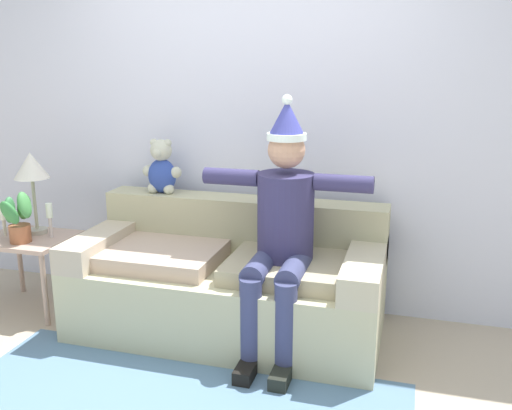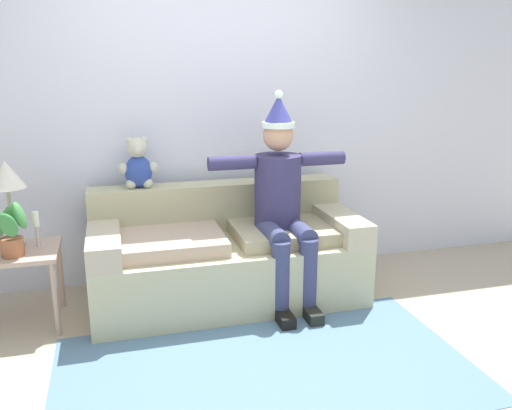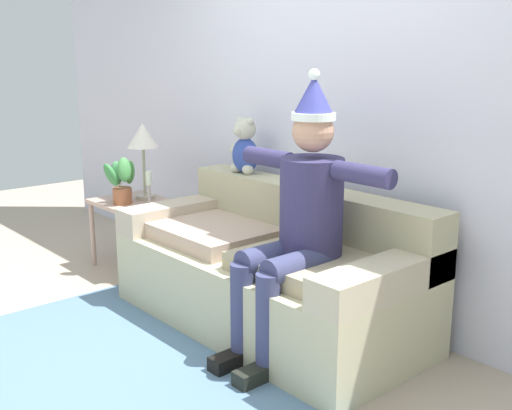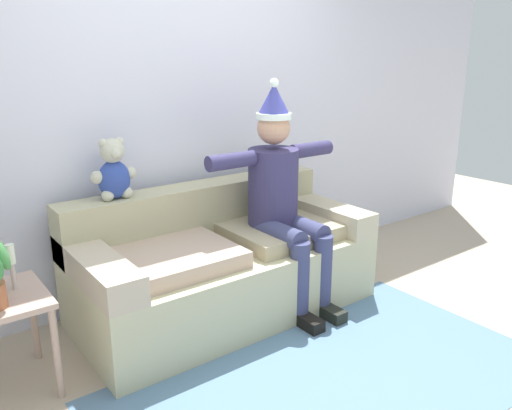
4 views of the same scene
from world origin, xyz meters
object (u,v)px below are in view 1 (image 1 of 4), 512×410
Objects in this scene: couch at (230,281)px; side_table at (29,247)px; candle_tall at (3,217)px; candle_short at (50,216)px; potted_plant at (18,217)px; teddy_bear at (162,169)px; person_seated at (282,226)px; table_lamp at (31,170)px.

couch is 1.46m from side_table.
candle_short is (0.33, 0.06, 0.02)m from candle_tall.
candle_tall is (-0.20, 0.09, -0.03)m from potted_plant.
teddy_bear reaches higher than side_table.
side_table is at bearing 177.73° from person_seated.
candle_tall is at bearing 154.83° from potted_plant.
table_lamp is 2.39× the size of candle_short.
side_table is (-1.83, 0.07, -0.33)m from person_seated.
person_seated is at bearing -1.51° from candle_tall.
person_seated is at bearing 1.33° from potted_plant.
side_table is 0.29m from candle_short.
person_seated reaches higher than side_table.
couch is 8.97× the size of candle_tall.
potted_plant is 1.51× the size of candle_short.
teddy_bear is 1.05× the size of potted_plant.
table_lamp is at bearing -161.90° from teddy_bear.
candle_short is at bearing -154.10° from teddy_bear.
table_lamp reaches higher than couch.
teddy_bear is at bearing 18.10° from table_lamp.
teddy_bear is at bearing 21.16° from candle_tall.
side_table is at bearing -156.33° from teddy_bear.
table_lamp is (-1.82, 0.17, 0.21)m from person_seated.
candle_short reaches higher than side_table.
candle_short is at bearing -177.84° from couch.
table_lamp is 0.38m from candle_tall.
table_lamp is 2.66× the size of candle_tall.
couch is 0.93m from teddy_bear.
couch is 1.27× the size of person_seated.
side_table is (-0.86, -0.38, -0.53)m from teddy_bear.
side_table is (-1.45, -0.09, 0.12)m from couch.
candle_short is at bearing 13.55° from side_table.
candle_tall is (-0.17, -0.12, -0.32)m from table_lamp.
couch is at bearing 3.49° from side_table.
candle_tall is 0.34m from candle_short.
couch is at bearing -0.42° from table_lamp.
table_lamp is 0.36m from potted_plant.
candle_short is (-1.28, -0.05, 0.36)m from couch.
person_seated is at bearing -22.94° from couch.
side_table is at bearing -95.07° from table_lamp.
teddy_bear is at bearing 30.74° from potted_plant.
potted_plant is (0.03, -0.21, -0.28)m from table_lamp.
side_table is 1.03× the size of table_lamp.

